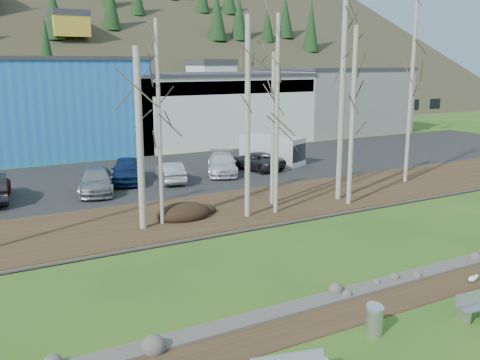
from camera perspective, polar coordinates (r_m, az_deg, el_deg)
ground at (r=17.39m, az=19.13°, el=-14.94°), size 200.00×200.00×0.00m
dirt_strip at (r=18.66m, az=14.20°, el=-12.62°), size 80.00×1.80×0.03m
near_bank_rocks at (r=19.32m, az=12.12°, el=-11.66°), size 80.00×0.80×0.50m
river at (r=22.29m, az=5.06°, el=-8.10°), size 80.00×8.00×0.90m
far_bank_rocks at (r=25.58m, az=-0.18°, el=-5.33°), size 80.00×0.80×0.46m
far_bank at (r=28.27m, az=-3.38°, el=-3.46°), size 80.00×7.00×0.15m
parking_lot at (r=37.71m, az=-10.47°, el=0.38°), size 80.00×14.00×0.14m
building_blue at (r=49.42m, az=-22.79°, el=7.23°), size 20.40×12.24×8.30m
building_white at (r=54.64m, az=-3.53°, el=7.78°), size 18.36×12.24×6.80m
building_grey at (r=63.31m, az=9.72°, el=8.48°), size 14.28×12.24×7.30m
bench_intact at (r=18.63m, az=24.20°, el=-12.08°), size 1.69×0.70×0.82m
litter_bin at (r=16.56m, az=14.13°, el=-14.39°), size 0.51×0.51×0.85m
seagull at (r=21.29m, az=23.59°, el=-9.62°), size 0.45×0.21×0.33m
dirt_mound at (r=27.11m, az=-6.06°, el=-3.43°), size 2.83×2.00×0.56m
birch_1 at (r=24.86m, az=-10.64°, el=4.21°), size 0.32×0.32×8.38m
birch_2 at (r=25.39m, az=-8.62°, el=5.84°), size 0.20×0.20×9.60m
birch_3 at (r=26.36m, az=0.82°, el=6.52°), size 0.27×0.27×9.88m
birch_4 at (r=29.05m, az=3.53°, el=5.38°), size 0.22×0.22×8.20m
birch_5 at (r=27.16m, az=3.96°, el=6.79°), size 0.22×0.22×10.00m
birch_6 at (r=30.37m, az=10.81°, el=8.10°), size 0.30×0.30×10.96m
birch_7 at (r=29.47m, az=11.89°, el=6.56°), size 0.25×0.25×9.55m
birch_8 at (r=36.06m, az=17.82°, el=9.51°), size 0.25×0.25×12.38m
car_3 at (r=33.25m, az=-15.09°, el=-0.07°), size 3.30×5.30×1.43m
car_4 at (r=35.59m, az=-11.97°, el=1.04°), size 3.39×5.10×1.61m
car_5 at (r=35.23m, az=-7.41°, el=0.84°), size 2.19×4.17×1.31m
car_6 at (r=39.12m, az=1.58°, el=2.08°), size 3.25×5.04×1.29m
car_7 at (r=37.52m, az=-1.91°, el=1.74°), size 3.95×5.32×1.43m
van_white at (r=41.30m, az=3.70°, el=3.19°), size 3.82×5.25×2.12m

